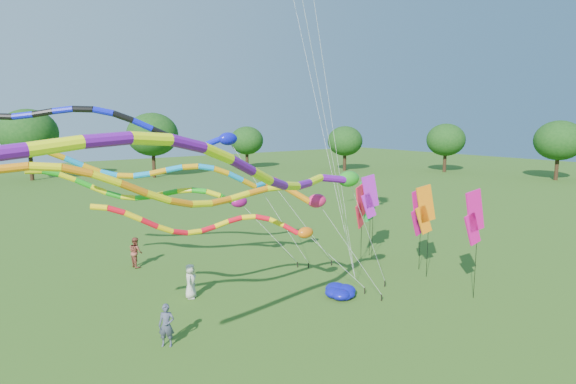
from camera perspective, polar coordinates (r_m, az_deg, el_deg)
ground at (r=19.51m, az=11.16°, el=-15.44°), size 160.00×160.00×0.00m
tree_ring at (r=20.96m, az=18.74°, el=1.82°), size 119.15×116.02×9.71m
tube_kite_red at (r=19.87m, az=-6.35°, el=-4.00°), size 10.69×3.42×5.35m
tube_kite_orange at (r=16.53m, az=-8.67°, el=-0.05°), size 14.46×1.46×7.34m
tube_kite_purple at (r=14.48m, az=-2.87°, el=2.46°), size 17.05×5.11×8.34m
tube_kite_blue at (r=22.93m, az=-17.50°, el=7.30°), size 14.66×5.38×9.09m
tube_kite_cyan at (r=22.83m, az=-10.32°, el=1.96°), size 12.86×3.52×7.12m
tube_kite_green at (r=24.24m, az=-13.91°, el=-0.15°), size 11.72×4.87×6.22m
banner_pole_orange at (r=24.66m, az=15.93°, el=-2.03°), size 1.12×0.46×4.72m
banner_pole_violet at (r=27.16m, az=9.66°, el=-0.57°), size 1.14×0.38×4.85m
banner_pole_red at (r=26.99m, az=8.55°, el=-1.71°), size 1.12×0.46×4.33m
banner_pole_magenta_b at (r=25.76m, az=15.18°, el=-2.34°), size 1.16×0.08×4.37m
banner_pole_green at (r=27.75m, az=9.39°, el=-1.01°), size 1.16×0.20×4.54m
banner_pole_magenta_a at (r=22.30m, az=21.19°, el=-2.86°), size 1.15×0.32×4.94m
blue_nylon_heap at (r=22.30m, az=5.97°, el=-11.50°), size 1.54×1.24×0.49m
person_a at (r=22.11m, az=-11.47°, el=-10.32°), size 0.86×0.90×1.56m
person_b at (r=17.96m, az=-14.21°, el=-15.07°), size 0.67×0.63×1.54m
person_c at (r=27.23m, az=-17.60°, el=-6.80°), size 0.69×0.84×1.63m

